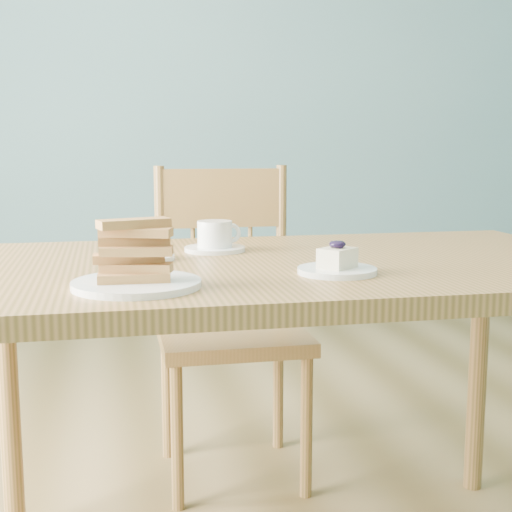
{
  "coord_description": "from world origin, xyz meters",
  "views": [
    {
      "loc": [
        -0.74,
        -1.57,
        1.08
      ],
      "look_at": [
        -0.38,
        0.05,
        0.82
      ],
      "focal_mm": 50.0,
      "sensor_mm": 36.0,
      "label": 1
    }
  ],
  "objects_px": {
    "dining_table": "(293,295)",
    "dining_chair": "(230,319)",
    "cheesecake_plate_near": "(337,265)",
    "coffee_cup": "(215,238)",
    "biscotti_plate": "(136,265)",
    "cheesecake_plate_far": "(145,254)"
  },
  "relations": [
    {
      "from": "dining_table",
      "to": "dining_chair",
      "type": "relative_size",
      "value": 1.52
    },
    {
      "from": "cheesecake_plate_near",
      "to": "coffee_cup",
      "type": "relative_size",
      "value": 1.08
    },
    {
      "from": "dining_table",
      "to": "biscotti_plate",
      "type": "distance_m",
      "value": 0.46
    },
    {
      "from": "dining_table",
      "to": "coffee_cup",
      "type": "xyz_separation_m",
      "value": [
        -0.15,
        0.18,
        0.11
      ]
    },
    {
      "from": "dining_table",
      "to": "biscotti_plate",
      "type": "bearing_deg",
      "value": -146.12
    },
    {
      "from": "dining_table",
      "to": "cheesecake_plate_far",
      "type": "xyz_separation_m",
      "value": [
        -0.33,
        0.08,
        0.1
      ]
    },
    {
      "from": "dining_table",
      "to": "biscotti_plate",
      "type": "relative_size",
      "value": 6.32
    },
    {
      "from": "dining_table",
      "to": "cheesecake_plate_far",
      "type": "bearing_deg",
      "value": 167.26
    },
    {
      "from": "dining_table",
      "to": "cheesecake_plate_far",
      "type": "distance_m",
      "value": 0.36
    },
    {
      "from": "dining_table",
      "to": "coffee_cup",
      "type": "height_order",
      "value": "coffee_cup"
    },
    {
      "from": "biscotti_plate",
      "to": "dining_table",
      "type": "bearing_deg",
      "value": 33.18
    },
    {
      "from": "cheesecake_plate_far",
      "to": "dining_table",
      "type": "bearing_deg",
      "value": -13.44
    },
    {
      "from": "cheesecake_plate_near",
      "to": "biscotti_plate",
      "type": "height_order",
      "value": "biscotti_plate"
    },
    {
      "from": "dining_chair",
      "to": "biscotti_plate",
      "type": "bearing_deg",
      "value": -109.82
    },
    {
      "from": "coffee_cup",
      "to": "biscotti_plate",
      "type": "height_order",
      "value": "biscotti_plate"
    },
    {
      "from": "biscotti_plate",
      "to": "cheesecake_plate_far",
      "type": "bearing_deg",
      "value": 83.49
    },
    {
      "from": "dining_chair",
      "to": "biscotti_plate",
      "type": "xyz_separation_m",
      "value": [
        -0.34,
        -0.9,
        0.34
      ]
    },
    {
      "from": "dining_chair",
      "to": "cheesecake_plate_near",
      "type": "bearing_deg",
      "value": -84.1
    },
    {
      "from": "cheesecake_plate_near",
      "to": "coffee_cup",
      "type": "distance_m",
      "value": 0.41
    },
    {
      "from": "dining_chair",
      "to": "biscotti_plate",
      "type": "relative_size",
      "value": 4.17
    },
    {
      "from": "cheesecake_plate_near",
      "to": "coffee_cup",
      "type": "height_order",
      "value": "coffee_cup"
    },
    {
      "from": "cheesecake_plate_near",
      "to": "biscotti_plate",
      "type": "relative_size",
      "value": 0.68
    }
  ]
}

